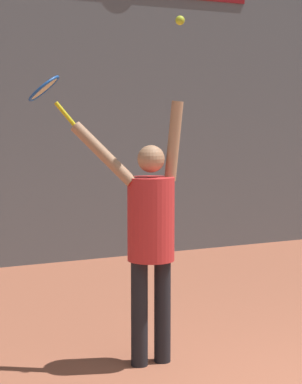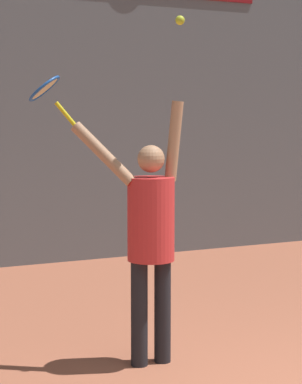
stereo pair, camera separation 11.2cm
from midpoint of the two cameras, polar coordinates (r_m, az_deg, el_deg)
name	(u,v)px [view 2 (the right image)]	position (r m, az deg, el deg)	size (l,w,h in m)	color
back_wall	(75,74)	(9.36, -5.95, 9.60)	(18.00, 0.10, 5.00)	slate
tennis_player	(150,229)	(5.33, 0.53, -3.09)	(0.83, 0.52, 2.04)	black
tennis_racket	(47,91)	(5.36, -7.97, 8.20)	(0.40, 0.37, 0.39)	yellow
tennis_ball	(180,20)	(5.30, 3.02, 13.89)	(0.07, 0.07, 0.07)	#CCDB2D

